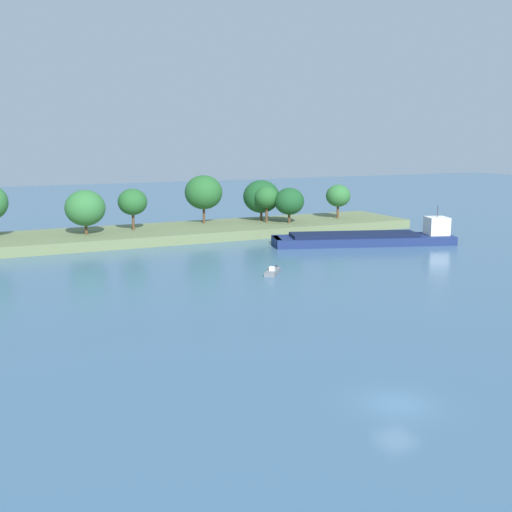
{
  "coord_description": "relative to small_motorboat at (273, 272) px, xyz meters",
  "views": [
    {
      "loc": [
        -24.24,
        -30.43,
        16.57
      ],
      "look_at": [
        10.87,
        43.87,
        1.2
      ],
      "focal_mm": 44.86,
      "sensor_mm": 36.0,
      "label": 1
    }
  ],
  "objects": [
    {
      "name": "small_motorboat",
      "position": [
        0.0,
        0.0,
        0.0
      ],
      "size": [
        3.61,
        4.12,
        0.96
      ],
      "color": "slate",
      "rests_on": "ground"
    },
    {
      "name": "treeline_island",
      "position": [
        0.35,
        33.19,
        2.68
      ],
      "size": [
        80.84,
        15.89,
        9.96
      ],
      "color": "#66754C",
      "rests_on": "ground"
    },
    {
      "name": "ground_plane",
      "position": [
        -10.4,
        -38.11,
        -0.26
      ],
      "size": [
        400.0,
        400.0,
        0.0
      ],
      "primitive_type": "plane",
      "color": "#3D607F"
    },
    {
      "name": "cargo_barge",
      "position": [
        23.37,
        13.27,
        0.74
      ],
      "size": [
        28.77,
        14.6,
        5.9
      ],
      "color": "navy",
      "rests_on": "ground"
    }
  ]
}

